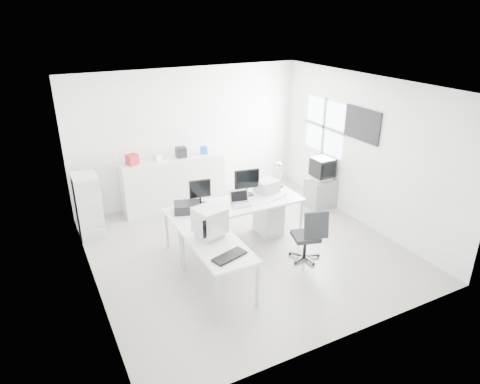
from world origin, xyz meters
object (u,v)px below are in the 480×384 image
main_desk (236,223)px  sideboard (174,183)px  tv_cabinet (320,193)px  side_desk (218,266)px  filing_cabinet (88,206)px  crt_tv (322,169)px  laptop (241,200)px  office_chair (306,234)px  lcd_monitor_large (247,183)px  crt_monitor (210,223)px  drawer_pedestal (268,218)px  lcd_monitor_small (200,192)px  laser_printer (267,186)px  inkjet_printer (187,207)px

main_desk → sideboard: sideboard is taller
main_desk → tv_cabinet: (2.26, 0.54, -0.07)m
side_desk → filing_cabinet: size_ratio=1.18×
main_desk → crt_tv: (2.26, 0.54, 0.46)m
main_desk → laptop: bearing=-63.4°
office_chair → lcd_monitor_large: bearing=124.5°
filing_cabinet → main_desk: bearing=-32.6°
lcd_monitor_large → crt_monitor: (-1.20, -1.10, -0.02)m
drawer_pedestal → lcd_monitor_small: 1.44m
laptop → office_chair: laptop is taller
drawer_pedestal → office_chair: bearing=-86.3°
lcd_monitor_large → sideboard: 1.94m
laser_printer → main_desk: bearing=-175.8°
crt_monitor → tv_cabinet: bearing=11.2°
inkjet_printer → main_desk: bearing=11.6°
drawer_pedestal → crt_monitor: size_ratio=1.35×
office_chair → crt_tv: bearing=62.5°
lcd_monitor_small → sideboard: (0.09, 1.70, -0.45)m
lcd_monitor_small → laptop: 0.71m
crt_monitor → tv_cabinet: size_ratio=0.73×
inkjet_printer → crt_monitor: 0.96m
main_desk → side_desk: 1.39m
lcd_monitor_small → lcd_monitor_large: 0.90m
side_desk → sideboard: bearing=82.8°
inkjet_printer → crt_monitor: (0.00, -0.95, 0.15)m
lcd_monitor_small → filing_cabinet: size_ratio=0.39×
tv_cabinet → filing_cabinet: 4.60m
side_desk → sideboard: 3.08m
office_chair → crt_tv: size_ratio=1.86×
lcd_monitor_small → main_desk: bearing=-15.8°
sideboard → tv_cabinet: bearing=-27.5°
side_desk → inkjet_printer: 1.28m
inkjet_printer → crt_tv: (3.11, 0.44, 0.01)m
crt_monitor → tv_cabinet: crt_monitor is taller
crt_monitor → filing_cabinet: (-1.39, 2.28, -0.38)m
crt_monitor → tv_cabinet: 3.47m
crt_monitor → office_chair: (1.62, -0.17, -0.51)m
inkjet_printer → tv_cabinet: inkjet_printer is taller
side_desk → drawer_pedestal: bearing=36.6°
drawer_pedestal → laser_printer: laser_printer is taller
main_desk → tv_cabinet: 2.32m
drawer_pedestal → lcd_monitor_small: (-1.25, 0.20, 0.68)m
laptop → crt_tv: bearing=26.4°
main_desk → laptop: (0.05, -0.10, 0.49)m
lcd_monitor_large → tv_cabinet: lcd_monitor_large is taller
laser_printer → inkjet_printer: bearing=172.1°
main_desk → sideboard: bearing=103.3°
side_desk → laser_printer: size_ratio=3.62×
drawer_pedestal → crt_tv: (1.56, 0.49, 0.53)m
side_desk → lcd_monitor_large: (1.20, 1.35, 0.61)m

